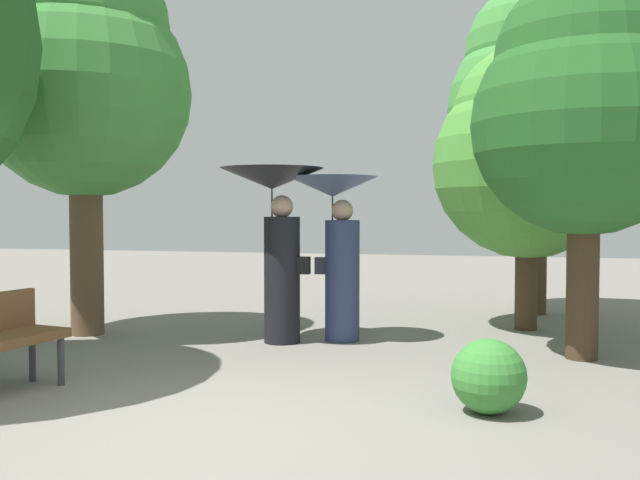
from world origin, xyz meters
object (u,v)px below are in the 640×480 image
object	(u,v)px
person_right	(337,230)
tree_mid_right	(535,91)
tree_near_right	(585,104)
person_left	(276,220)
tree_near_left	(84,72)
tree_far_back	(528,150)

from	to	relation	value
person_right	tree_mid_right	size ratio (longest dim) A/B	0.40
person_right	tree_near_right	bearing A→B (deg)	-92.90
person_left	tree_near_left	world-z (taller)	tree_near_left
person_right	tree_far_back	xyz separation A→B (m)	(2.20, 1.32, 1.01)
tree_near_right	tree_far_back	world-z (taller)	tree_near_right
person_right	tree_mid_right	world-z (taller)	tree_mid_right
tree_near_right	tree_mid_right	world-z (taller)	tree_mid_right
person_left	person_right	bearing A→B (deg)	-61.55
tree_near_right	tree_far_back	xyz separation A→B (m)	(-0.49, 1.70, -0.31)
tree_far_back	person_left	bearing A→B (deg)	-150.63
person_left	tree_mid_right	world-z (taller)	tree_mid_right
person_right	tree_near_right	world-z (taller)	tree_near_right
person_left	tree_mid_right	xyz separation A→B (m)	(3.01, 3.09, 1.88)
person_left	tree_far_back	xyz separation A→B (m)	(2.86, 1.61, 0.90)
tree_near_left	tree_far_back	bearing A→B (deg)	17.89
person_left	tree_far_back	world-z (taller)	tree_far_back
tree_near_left	tree_near_right	bearing A→B (deg)	0.08
person_left	tree_near_right	world-z (taller)	tree_near_right
person_right	tree_mid_right	distance (m)	4.17
tree_near_right	tree_far_back	bearing A→B (deg)	106.03
person_left	tree_far_back	size ratio (longest dim) A/B	0.55
tree_near_right	tree_near_left	bearing A→B (deg)	-179.92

